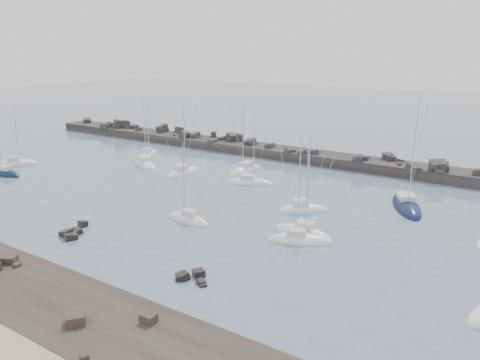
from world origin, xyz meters
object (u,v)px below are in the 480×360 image
sailboat_9 (302,234)px  sailboat_0 (17,164)px  sailboat_13 (303,210)px  sailboat_14 (145,165)px  sailboat_4 (250,183)px  sailboat_1 (148,155)px  sailboat_3 (183,173)px  sailboat_2 (5,174)px  sailboat_7 (299,241)px  sailboat_6 (246,171)px  sailboat_8 (406,207)px  sailboat_5 (188,220)px

sailboat_9 → sailboat_0: bearing=178.7°
sailboat_13 → sailboat_14: 35.30m
sailboat_4 → sailboat_14: sailboat_14 is taller
sailboat_1 → sailboat_3: sailboat_3 is taller
sailboat_2 → sailboat_7: 54.00m
sailboat_1 → sailboat_3: 16.67m
sailboat_6 → sailboat_7: bearing=-46.3°
sailboat_7 → sailboat_8: bearing=68.9°
sailboat_2 → sailboat_6: (32.66, 24.12, -0.01)m
sailboat_3 → sailboat_8: 36.44m
sailboat_1 → sailboat_14: sailboat_14 is taller
sailboat_2 → sailboat_9: (53.37, 3.83, -0.00)m
sailboat_1 → sailboat_9: 48.23m
sailboat_4 → sailboat_6: (-4.54, 5.87, 0.02)m
sailboat_4 → sailboat_7: size_ratio=1.04×
sailboat_0 → sailboat_4: 44.12m
sailboat_13 → sailboat_5: bearing=-133.3°
sailboat_3 → sailboat_4: sailboat_3 is taller
sailboat_9 → sailboat_6: bearing=135.6°
sailboat_14 → sailboat_8: bearing=2.9°
sailboat_5 → sailboat_3: bearing=131.6°
sailboat_14 → sailboat_5: bearing=-35.7°
sailboat_7 → sailboat_9: 2.08m
sailboat_1 → sailboat_0: bearing=-127.5°
sailboat_1 → sailboat_14: size_ratio=0.94×
sailboat_3 → sailboat_9: sailboat_3 is taller
sailboat_0 → sailboat_13: size_ratio=1.05×
sailboat_9 → sailboat_14: sailboat_14 is taller
sailboat_2 → sailboat_14: (15.25, 17.57, -0.01)m
sailboat_3 → sailboat_9: 31.57m
sailboat_0 → sailboat_5: sailboat_0 is taller
sailboat_1 → sailboat_13: bearing=-17.8°
sailboat_2 → sailboat_7: sailboat_7 is taller
sailboat_8 → sailboat_13: size_ratio=1.42×
sailboat_4 → sailboat_9: bearing=-41.7°
sailboat_8 → sailboat_14: sailboat_8 is taller
sailboat_3 → sailboat_9: size_ratio=1.05×
sailboat_2 → sailboat_9: bearing=4.1°
sailboat_6 → sailboat_14: 18.61m
sailboat_4 → sailboat_0: bearing=-162.7°
sailboat_0 → sailboat_3: bearing=21.6°
sailboat_3 → sailboat_14: sailboat_14 is taller
sailboat_5 → sailboat_6: 25.03m
sailboat_4 → sailboat_7: sailboat_4 is taller
sailboat_7 → sailboat_14: 41.80m
sailboat_4 → sailboat_7: 23.46m
sailboat_0 → sailboat_9: bearing=-1.3°
sailboat_1 → sailboat_2: 25.90m
sailboat_14 → sailboat_7: bearing=-22.1°
sailboat_13 → sailboat_4: bearing=150.6°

